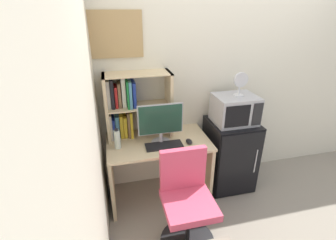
{
  "coord_description": "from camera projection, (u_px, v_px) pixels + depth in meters",
  "views": [
    {
      "loc": [
        -1.44,
        -2.6,
        2.06
      ],
      "look_at": [
        -0.9,
        -0.36,
        1.0
      ],
      "focal_mm": 26.25,
      "sensor_mm": 36.0,
      "label": 1
    }
  ],
  "objects": [
    {
      "name": "wall_corkboard",
      "position": [
        104.0,
        35.0,
        2.39
      ],
      "size": [
        0.75,
        0.02,
        0.45
      ],
      "primitive_type": "cube",
      "color": "tan"
    },
    {
      "name": "desk_chair",
      "position": [
        187.0,
        206.0,
        2.25
      ],
      "size": [
        0.52,
        0.52,
        0.93
      ],
      "color": "black",
      "rests_on": "ground_plane"
    },
    {
      "name": "microwave",
      "position": [
        235.0,
        109.0,
        2.76
      ],
      "size": [
        0.46,
        0.39,
        0.32
      ],
      "color": "#ADADB2",
      "rests_on": "mini_fridge"
    },
    {
      "name": "desk_fan",
      "position": [
        240.0,
        83.0,
        2.63
      ],
      "size": [
        0.16,
        0.11,
        0.26
      ],
      "color": "silver",
      "rests_on": "microwave"
    },
    {
      "name": "keyboard",
      "position": [
        164.0,
        146.0,
        2.54
      ],
      "size": [
        0.38,
        0.15,
        0.02
      ],
      "primitive_type": "cube",
      "color": "black",
      "rests_on": "desk"
    },
    {
      "name": "desk",
      "position": [
        159.0,
        159.0,
        2.76
      ],
      "size": [
        1.1,
        0.65,
        0.75
      ],
      "color": "beige",
      "rests_on": "ground_plane"
    },
    {
      "name": "monitor",
      "position": [
        161.0,
        122.0,
        2.51
      ],
      "size": [
        0.47,
        0.21,
        0.44
      ],
      "color": "#B7B7BC",
      "rests_on": "desk"
    },
    {
      "name": "mini_fridge",
      "position": [
        229.0,
        154.0,
        3.01
      ],
      "size": [
        0.53,
        0.55,
        0.86
      ],
      "color": "black",
      "rests_on": "ground_plane"
    },
    {
      "name": "wall_back",
      "position": [
        263.0,
        75.0,
        3.03
      ],
      "size": [
        6.4,
        0.04,
        2.6
      ],
      "primitive_type": "cube",
      "color": "silver",
      "rests_on": "ground_plane"
    },
    {
      "name": "water_bottle",
      "position": [
        117.0,
        139.0,
        2.48
      ],
      "size": [
        0.06,
        0.06,
        0.22
      ],
      "color": "silver",
      "rests_on": "desk"
    },
    {
      "name": "computer_mouse",
      "position": [
        189.0,
        141.0,
        2.6
      ],
      "size": [
        0.06,
        0.11,
        0.04
      ],
      "primitive_type": "ellipsoid",
      "color": "black",
      "rests_on": "desk"
    },
    {
      "name": "hutch_bookshelf",
      "position": [
        129.0,
        105.0,
        2.62
      ],
      "size": [
        0.7,
        0.28,
        0.71
      ],
      "color": "beige",
      "rests_on": "desk"
    },
    {
      "name": "wall_left",
      "position": [
        82.0,
        184.0,
        1.17
      ],
      "size": [
        0.04,
        4.4,
        2.6
      ],
      "primitive_type": "cube",
      "color": "silver",
      "rests_on": "ground_plane"
    }
  ]
}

